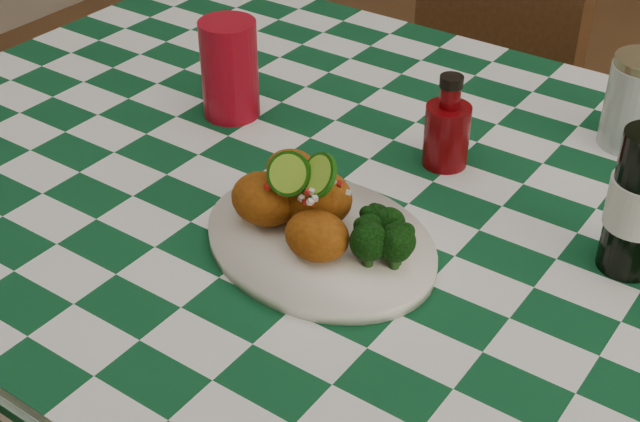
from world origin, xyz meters
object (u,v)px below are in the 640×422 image
Objects in this scene: dining_table at (394,412)px; mason_jar at (639,102)px; plate at (320,242)px; wooden_chair_left at (429,123)px; red_tumbler at (230,69)px; ketchup_bottle at (448,121)px; fried_chicken_pile at (310,196)px.

dining_table is 0.59m from mason_jar.
wooden_chair_left reaches higher than plate.
dining_table is at bearing -9.26° from red_tumbler.
mason_jar is 0.74m from wooden_chair_left.
dining_table is 0.47m from ketchup_bottle.
wooden_chair_left reaches higher than fried_chicken_pile.
ketchup_bottle reaches higher than fried_chicken_pile.
mason_jar is 0.14× the size of wooden_chair_left.
ketchup_bottle is (0.34, 0.06, -0.01)m from red_tumbler.
fried_chicken_pile is 1.22× the size of mason_jar.
dining_table is 0.77m from wooden_chair_left.
mason_jar is (0.19, 0.20, 0.00)m from ketchup_bottle.
red_tumbler is at bearing 145.42° from fried_chicken_pile.
ketchup_bottle is at bearing 95.39° from dining_table.
dining_table is at bearing -119.86° from mason_jar.
mason_jar is at bearing 64.45° from plate.
mason_jar reaches higher than fried_chicken_pile.
plate is at bearing -33.34° from red_tumbler.
mason_jar is (0.18, 0.32, 0.46)m from dining_table.
mason_jar is at bearing 63.07° from fried_chicken_pile.
ketchup_bottle is 0.99× the size of mason_jar.
fried_chicken_pile reaches higher than dining_table.
plate is 2.32× the size of ketchup_bottle.
wooden_chair_left is at bearing 115.92° from dining_table.
mason_jar is at bearing -22.68° from wooden_chair_left.
wooden_chair_left is (0.01, 0.63, -0.38)m from red_tumbler.
wooden_chair_left is at bearing 144.35° from mason_jar.
wooden_chair_left is at bearing 119.46° from ketchup_bottle.
ketchup_bottle is 0.14× the size of wooden_chair_left.
wooden_chair_left reaches higher than mason_jar.
red_tumbler reaches higher than fried_chicken_pile.
fried_chicken_pile is 1.10× the size of red_tumbler.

